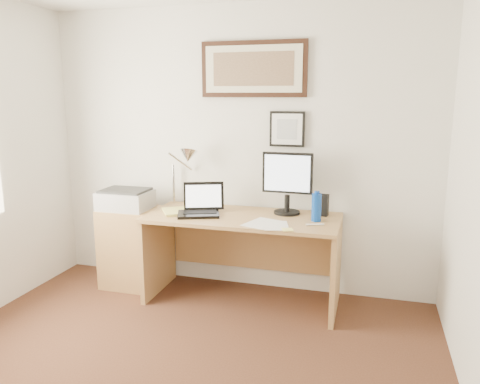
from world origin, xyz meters
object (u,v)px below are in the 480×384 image
(side_cabinet, at_px, (132,247))
(water_bottle, at_px, (316,207))
(laptop, at_px, (200,208))
(lcd_monitor, at_px, (287,180))
(printer, at_px, (126,199))
(book, at_px, (164,212))
(desk, at_px, (245,240))

(side_cabinet, bearing_deg, water_bottle, -1.46)
(laptop, bearing_deg, lcd_monitor, 16.97)
(side_cabinet, bearing_deg, printer, -151.09)
(water_bottle, xyz_separation_m, lcd_monitor, (-0.27, 0.17, 0.18))
(side_cabinet, xyz_separation_m, book, (0.40, -0.15, 0.40))
(water_bottle, bearing_deg, book, -175.05)
(printer, bearing_deg, book, -17.55)
(book, bearing_deg, lcd_monitor, 15.39)
(side_cabinet, xyz_separation_m, lcd_monitor, (1.41, 0.12, 0.68))
(side_cabinet, height_order, lcd_monitor, lcd_monitor)
(water_bottle, relative_size, printer, 0.51)
(side_cabinet, distance_m, desk, 1.08)
(book, distance_m, desk, 0.73)
(book, xyz_separation_m, lcd_monitor, (1.01, 0.28, 0.28))
(lcd_monitor, bearing_deg, side_cabinet, -174.99)
(water_bottle, bearing_deg, side_cabinet, 178.54)
(laptop, bearing_deg, desk, 19.24)
(laptop, height_order, printer, laptop)
(side_cabinet, bearing_deg, desk, 1.89)
(desk, bearing_deg, lcd_monitor, 14.55)
(side_cabinet, xyz_separation_m, water_bottle, (1.68, -0.04, 0.50))
(side_cabinet, bearing_deg, lcd_monitor, 5.01)
(water_bottle, bearing_deg, laptop, -177.27)
(book, relative_size, laptop, 0.66)
(side_cabinet, xyz_separation_m, desk, (1.07, 0.04, 0.15))
(side_cabinet, distance_m, lcd_monitor, 1.57)
(desk, relative_size, laptop, 3.97)
(water_bottle, distance_m, printer, 1.71)
(side_cabinet, distance_m, printer, 0.45)
(desk, bearing_deg, printer, -177.33)
(side_cabinet, height_order, book, book)
(water_bottle, height_order, desk, water_bottle)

